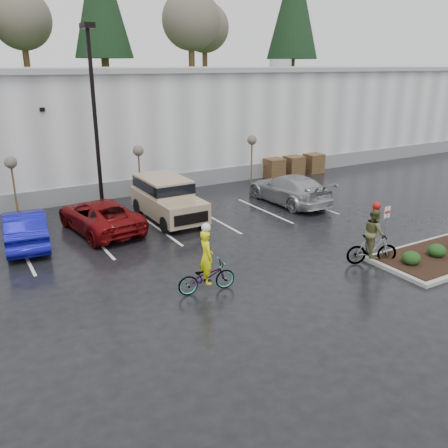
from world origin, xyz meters
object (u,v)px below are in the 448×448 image
fire_lane_sign (386,225)px  car_blue (25,228)px  car_red (100,215)px  pallet_stack_a (274,168)px  sapling_mid (138,154)px  suv_tan (168,200)px  cyclist_hivis (207,271)px  pallet_stack_c (313,163)px  car_far_silver (289,189)px  sapling_west (11,166)px  cyclist_olive (373,242)px  lamppost (94,101)px  sapling_east (252,143)px  pallet_stack_b (293,166)px

fire_lane_sign → car_blue: bearing=143.6°
car_red → pallet_stack_a: bearing=-167.2°
sapling_mid → suv_tan: 4.19m
car_blue → cyclist_hivis: 9.06m
pallet_stack_c → car_far_silver: size_ratio=0.24×
sapling_west → cyclist_olive: size_ratio=1.27×
lamppost → car_blue: bearing=-144.9°
sapling_east → cyclist_hivis: size_ratio=1.29×
pallet_stack_b → cyclist_olive: 15.68m
sapling_mid → cyclist_hivis: bearing=-100.3°
fire_lane_sign → car_blue: fire_lane_sign is taller
sapling_mid → car_far_silver: size_ratio=0.58×
car_red → car_far_silver: car_far_silver is taller
sapling_mid → suv_tan: bearing=-89.8°
sapling_east → car_blue: bearing=-164.5°
cyclist_olive → pallet_stack_b: bearing=-2.5°
car_red → car_far_silver: 10.47m
cyclist_olive → sapling_east: bearing=11.7°
sapling_west → car_far_silver: 14.37m
pallet_stack_b → car_far_silver: size_ratio=0.24×
lamppost → cyclist_olive: bearing=-59.6°
car_blue → car_far_silver: bearing=-176.1°
pallet_stack_c → suv_tan: suv_tan is taller
car_blue → pallet_stack_b: bearing=-158.7°
car_far_silver → car_red: bearing=-5.1°
pallet_stack_a → pallet_stack_b: same height
sapling_west → pallet_stack_a: bearing=3.5°
sapling_west → car_far_silver: sapling_west is taller
lamppost → sapling_mid: bearing=21.8°
sapling_west → cyclist_olive: 17.09m
pallet_stack_a → car_red: (-13.44, -4.77, 0.08)m
sapling_west → car_red: 5.24m
sapling_west → pallet_stack_a: sapling_west is taller
sapling_west → car_blue: 4.41m
fire_lane_sign → suv_tan: bearing=120.5°
car_blue → car_red: (3.27, 0.19, -0.03)m
lamppost → sapling_east: bearing=5.7°
cyclist_hivis → car_blue: bearing=37.5°
car_far_silver → cyclist_hivis: cyclist_hivis is taller
pallet_stack_c → car_red: car_red is taller
sapling_east → car_red: bearing=-161.0°
car_far_silver → sapling_west: bearing=-19.5°
sapling_east → car_blue: (-14.21, -3.95, -1.95)m
lamppost → cyclist_olive: (7.01, -11.94, -4.78)m
sapling_mid → suv_tan: size_ratio=0.63×
fire_lane_sign → car_red: 12.58m
car_far_silver → lamppost: bearing=-21.3°
pallet_stack_b → cyclist_olive: cyclist_olive is taller
sapling_east → fire_lane_sign: sapling_east is taller
pallet_stack_b → car_red: 15.87m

